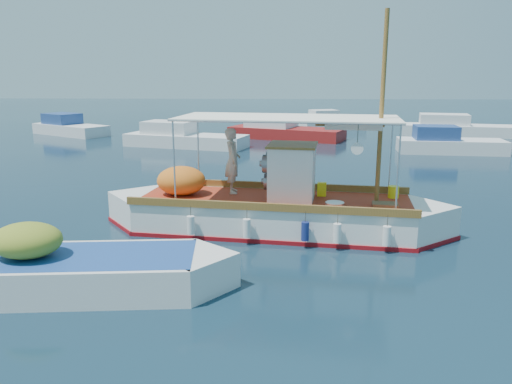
{
  "coord_description": "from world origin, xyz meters",
  "views": [
    {
      "loc": [
        -0.18,
        -13.75,
        4.61
      ],
      "look_at": [
        -0.76,
        0.0,
        1.33
      ],
      "focal_mm": 35.0,
      "sensor_mm": 36.0,
      "label": 1
    }
  ],
  "objects": [
    {
      "name": "ground",
      "position": [
        0.0,
        0.0,
        0.0
      ],
      "size": [
        160.0,
        160.0,
        0.0
      ],
      "primitive_type": "plane",
      "color": "black",
      "rests_on": "ground"
    },
    {
      "name": "fishing_caique",
      "position": [
        -0.32,
        0.72,
        0.58
      ],
      "size": [
        10.57,
        3.97,
        6.5
      ],
      "rotation": [
        0.0,
        0.0,
        -0.14
      ],
      "color": "white",
      "rests_on": "ground"
    },
    {
      "name": "dinghy",
      "position": [
        -4.63,
        -3.84,
        0.37
      ],
      "size": [
        7.22,
        2.53,
        1.77
      ],
      "rotation": [
        0.0,
        0.0,
        0.1
      ],
      "color": "white",
      "rests_on": "ground"
    },
    {
      "name": "bg_boat_nw",
      "position": [
        -6.27,
        18.08,
        0.49
      ],
      "size": [
        8.23,
        4.47,
        1.8
      ],
      "rotation": [
        0.0,
        0.0,
        -0.28
      ],
      "color": "silver",
      "rests_on": "ground"
    },
    {
      "name": "bg_boat_n",
      "position": [
        0.26,
        22.45,
        0.49
      ],
      "size": [
        8.65,
        5.72,
        1.8
      ],
      "rotation": [
        0.0,
        0.0,
        -0.39
      ],
      "color": "maroon",
      "rests_on": "ground"
    },
    {
      "name": "bg_boat_ne",
      "position": [
        9.96,
        16.15,
        0.49
      ],
      "size": [
        6.27,
        2.79,
        1.8
      ],
      "rotation": [
        0.0,
        0.0,
        -0.1
      ],
      "color": "silver",
      "rests_on": "ground"
    },
    {
      "name": "bg_boat_e",
      "position": [
        13.57,
        24.84,
        0.49
      ],
      "size": [
        9.14,
        4.41,
        1.8
      ],
      "rotation": [
        0.0,
        0.0,
        -0.21
      ],
      "color": "silver",
      "rests_on": "ground"
    },
    {
      "name": "bg_boat_far_w",
      "position": [
        -16.19,
        24.07,
        0.49
      ],
      "size": [
        6.75,
        5.42,
        1.8
      ],
      "rotation": [
        0.0,
        0.0,
        -0.56
      ],
      "color": "silver",
      "rests_on": "ground"
    },
    {
      "name": "bg_boat_far_n",
      "position": [
        4.41,
        29.23,
        0.49
      ],
      "size": [
        5.8,
        3.61,
        1.8
      ],
      "rotation": [
        0.0,
        0.0,
        0.32
      ],
      "color": "silver",
      "rests_on": "ground"
    }
  ]
}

